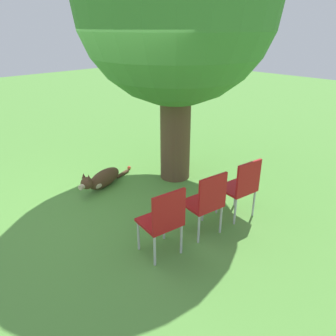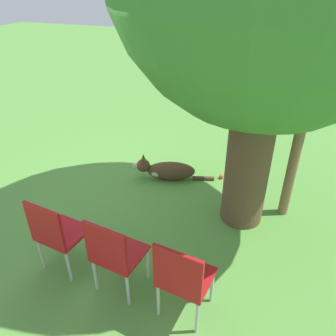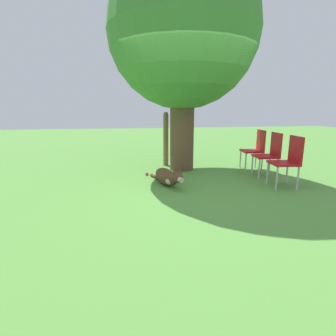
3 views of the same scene
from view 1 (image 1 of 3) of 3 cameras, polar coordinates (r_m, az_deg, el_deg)
The scene contains 8 objects.
ground_plane at distance 5.36m, azimuth -8.36°, elevation -4.98°, with size 30.00×30.00×0.00m, color #56933D.
oak_tree at distance 5.44m, azimuth 1.50°, elevation 26.65°, with size 3.08×3.08×4.41m.
dog at distance 5.64m, azimuth -11.49°, elevation -1.94°, with size 0.46×1.21×0.40m.
fence_post at distance 6.29m, azimuth 2.85°, elevation 6.03°, with size 0.12×0.12×1.28m.
red_chair_0 at distance 3.80m, azimuth -0.79°, elevation -8.84°, with size 0.48×0.50×0.89m.
red_chair_1 at distance 4.20m, azimuth 6.67°, elevation -5.64°, with size 0.48×0.50×0.89m.
red_chair_2 at distance 4.66m, azimuth 12.68°, elevation -2.96°, with size 0.48×0.50×0.89m.
tennis_ball at distance 6.32m, azimuth -6.79°, elevation 0.06°, with size 0.07×0.07×0.07m.
Camera 1 is at (3.89, -2.66, 2.55)m, focal length 35.00 mm.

